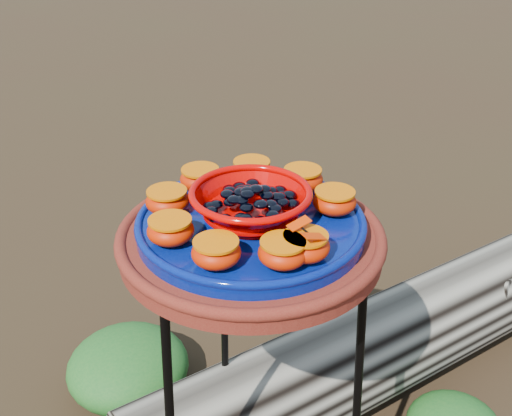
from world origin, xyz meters
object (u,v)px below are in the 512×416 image
object	(u,v)px
terracotta_saucer	(251,241)
plant_stand	(252,399)
cobalt_plate	(251,226)
red_bowl	(251,205)
driftwood_log	(374,349)

from	to	relation	value
terracotta_saucer	plant_stand	bearing A→B (deg)	0.00
terracotta_saucer	cobalt_plate	world-z (taller)	cobalt_plate
plant_stand	terracotta_saucer	size ratio (longest dim) A/B	1.56
red_bowl	cobalt_plate	bearing A→B (deg)	0.00
terracotta_saucer	cobalt_plate	size ratio (longest dim) A/B	1.17
driftwood_log	plant_stand	bearing A→B (deg)	-147.14
driftwood_log	terracotta_saucer	bearing A→B (deg)	-147.14
red_bowl	plant_stand	bearing A→B (deg)	0.00
cobalt_plate	red_bowl	xyz separation A→B (m)	(0.00, 0.00, 0.04)
terracotta_saucer	red_bowl	bearing A→B (deg)	0.00
cobalt_plate	plant_stand	bearing A→B (deg)	0.00
terracotta_saucer	red_bowl	xyz separation A→B (m)	(0.00, 0.00, 0.07)
terracotta_saucer	driftwood_log	size ratio (longest dim) A/B	0.32
driftwood_log	cobalt_plate	bearing A→B (deg)	-147.14
terracotta_saucer	cobalt_plate	xyz separation A→B (m)	(0.00, 0.00, 0.03)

